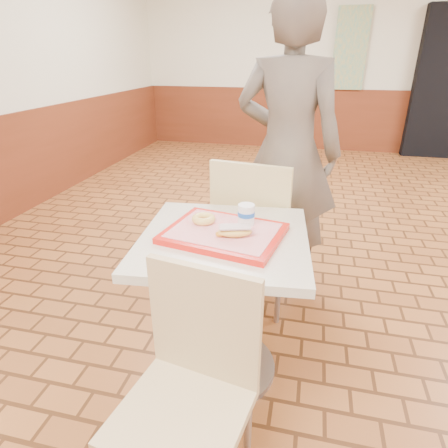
% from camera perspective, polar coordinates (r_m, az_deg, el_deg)
% --- Properties ---
extents(promo_poster, '(0.50, 0.03, 1.20)m').
position_cam_1_polar(promo_poster, '(6.75, 18.72, 23.95)').
color(promo_poster, gray).
rests_on(promo_poster, wainscot_band).
extents(main_table, '(0.75, 0.75, 0.79)m').
position_cam_1_polar(main_table, '(1.82, 0.00, -9.15)').
color(main_table, beige).
rests_on(main_table, ground).
extents(chair_main_front, '(0.49, 0.49, 0.91)m').
position_cam_1_polar(chair_main_front, '(1.41, -5.08, -22.95)').
color(chair_main_front, tan).
rests_on(chair_main_front, ground).
extents(chair_main_back, '(0.53, 0.53, 1.00)m').
position_cam_1_polar(chair_main_back, '(2.30, 4.67, -0.80)').
color(chair_main_back, '#D9C882').
rests_on(chair_main_back, ground).
extents(customer, '(0.76, 0.56, 1.91)m').
position_cam_1_polar(customer, '(2.52, 9.61, 10.81)').
color(customer, '#5F554A').
rests_on(customer, ground).
extents(serving_tray, '(0.50, 0.39, 0.03)m').
position_cam_1_polar(serving_tray, '(1.68, 0.00, -1.38)').
color(serving_tray, red).
rests_on(serving_tray, main_table).
extents(ring_donut, '(0.14, 0.14, 0.03)m').
position_cam_1_polar(ring_donut, '(1.75, -3.14, 0.80)').
color(ring_donut, '#E4B853').
rests_on(ring_donut, serving_tray).
extents(long_john_donut, '(0.16, 0.11, 0.05)m').
position_cam_1_polar(long_john_donut, '(1.61, 1.53, -1.15)').
color(long_john_donut, gold).
rests_on(long_john_donut, serving_tray).
extents(paper_cup, '(0.08, 0.08, 0.10)m').
position_cam_1_polar(paper_cup, '(1.71, 3.41, 1.47)').
color(paper_cup, white).
rests_on(paper_cup, serving_tray).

